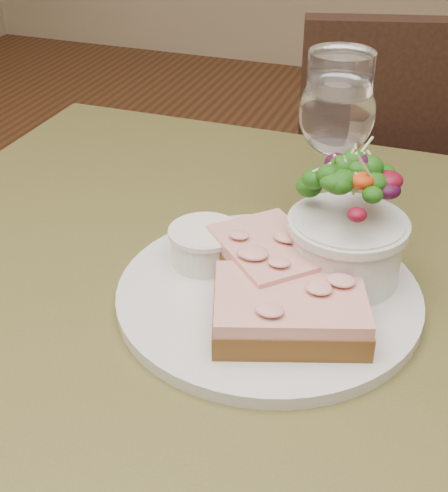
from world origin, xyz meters
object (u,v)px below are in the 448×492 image
(dinner_plate, at_px, (268,294))
(sandwich_back, at_px, (269,257))
(sandwich_front, at_px, (290,309))
(ramekin, at_px, (205,244))
(cafe_table, at_px, (231,386))
(wine_glass, at_px, (337,117))
(chair_far, at_px, (390,309))
(salad_bowl, at_px, (349,221))

(dinner_plate, xyz_separation_m, sandwich_back, (-0.01, 0.02, 0.03))
(sandwich_front, xyz_separation_m, ramekin, (-0.10, 0.07, 0.00))
(dinner_plate, height_order, sandwich_front, sandwich_front)
(cafe_table, distance_m, dinner_plate, 0.11)
(cafe_table, distance_m, wine_glass, 0.29)
(cafe_table, bearing_deg, chair_far, 81.06)
(chair_far, relative_size, salad_bowl, 7.09)
(salad_bowl, bearing_deg, dinner_plate, -143.14)
(chair_far, distance_m, sandwich_front, 0.84)
(wine_glass, bearing_deg, chair_far, 83.62)
(chair_far, xyz_separation_m, sandwich_back, (-0.08, -0.63, 0.49))
(dinner_plate, xyz_separation_m, salad_bowl, (0.06, 0.04, 0.07))
(cafe_table, bearing_deg, dinner_plate, 32.61)
(ramekin, relative_size, salad_bowl, 0.50)
(cafe_table, height_order, ramekin, ramekin)
(sandwich_front, bearing_deg, ramekin, 127.99)
(sandwich_front, height_order, wine_glass, wine_glass)
(chair_far, height_order, sandwich_front, chair_far)
(sandwich_front, relative_size, sandwich_back, 1.13)
(salad_bowl, xyz_separation_m, wine_glass, (-0.04, 0.11, 0.05))
(wine_glass, bearing_deg, dinner_plate, -97.49)
(cafe_table, bearing_deg, wine_glass, 73.95)
(chair_far, height_order, sandwich_back, chair_far)
(ramekin, relative_size, wine_glass, 0.36)
(sandwich_front, distance_m, salad_bowl, 0.10)
(sandwich_back, bearing_deg, cafe_table, -79.72)
(salad_bowl, bearing_deg, cafe_table, -144.50)
(wine_glass, bearing_deg, salad_bowl, -70.25)
(sandwich_front, relative_size, wine_glass, 0.86)
(dinner_plate, distance_m, salad_bowl, 0.10)
(sandwich_front, distance_m, ramekin, 0.12)
(dinner_plate, height_order, sandwich_back, sandwich_back)
(cafe_table, relative_size, sandwich_back, 5.99)
(wine_glass, bearing_deg, sandwich_back, -100.60)
(cafe_table, distance_m, sandwich_back, 0.14)
(dinner_plate, height_order, salad_bowl, salad_bowl)
(sandwich_back, bearing_deg, wine_glass, 123.81)
(salad_bowl, bearing_deg, ramekin, -170.77)
(sandwich_back, distance_m, salad_bowl, 0.08)
(cafe_table, bearing_deg, sandwich_front, -22.56)
(sandwich_back, distance_m, wine_glass, 0.16)
(chair_far, distance_m, ramekin, 0.80)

